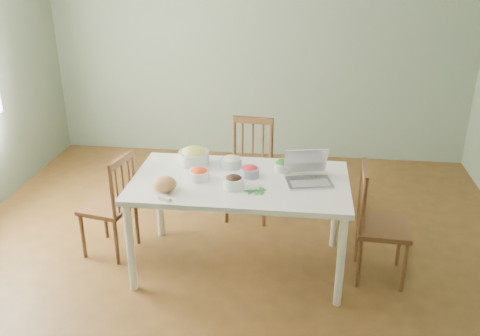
# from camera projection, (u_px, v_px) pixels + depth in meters

# --- Properties ---
(floor) EXTENTS (5.00, 5.00, 0.00)m
(floor) POSITION_uv_depth(u_px,v_px,m) (230.00, 264.00, 4.36)
(floor) COLOR #472E13
(floor) RESTS_ON ground
(wall_back) EXTENTS (5.00, 0.00, 2.70)m
(wall_back) POSITION_uv_depth(u_px,v_px,m) (259.00, 47.00, 6.09)
(wall_back) COLOR gray
(wall_back) RESTS_ON ground
(dining_table) EXTENTS (1.68, 0.94, 0.79)m
(dining_table) POSITION_uv_depth(u_px,v_px,m) (240.00, 224.00, 4.18)
(dining_table) COLOR white
(dining_table) RESTS_ON floor
(chair_far) EXTENTS (0.46, 0.44, 0.96)m
(chair_far) POSITION_uv_depth(u_px,v_px,m) (249.00, 171.00, 4.94)
(chair_far) COLOR #3E2010
(chair_far) RESTS_ON floor
(chair_left) EXTENTS (0.45, 0.47, 0.90)m
(chair_left) POSITION_uv_depth(u_px,v_px,m) (108.00, 204.00, 4.38)
(chair_left) COLOR #3E2010
(chair_left) RESTS_ON floor
(chair_right) EXTENTS (0.42, 0.44, 0.94)m
(chair_right) POSITION_uv_depth(u_px,v_px,m) (383.00, 224.00, 4.03)
(chair_right) COLOR #3E2010
(chair_right) RESTS_ON floor
(bread_boule) EXTENTS (0.19, 0.19, 0.11)m
(bread_boule) POSITION_uv_depth(u_px,v_px,m) (165.00, 184.00, 3.82)
(bread_boule) COLOR tan
(bread_boule) RESTS_ON dining_table
(butter_stick) EXTENTS (0.10, 0.06, 0.03)m
(butter_stick) POSITION_uv_depth(u_px,v_px,m) (165.00, 199.00, 3.70)
(butter_stick) COLOR #F2E9C4
(butter_stick) RESTS_ON dining_table
(bowl_squash) EXTENTS (0.28, 0.28, 0.15)m
(bowl_squash) POSITION_uv_depth(u_px,v_px,m) (194.00, 156.00, 4.28)
(bowl_squash) COLOR #DFE752
(bowl_squash) RESTS_ON dining_table
(bowl_carrot) EXTENTS (0.18, 0.18, 0.09)m
(bowl_carrot) POSITION_uv_depth(u_px,v_px,m) (199.00, 174.00, 4.02)
(bowl_carrot) COLOR #E23600
(bowl_carrot) RESTS_ON dining_table
(bowl_onion) EXTENTS (0.21, 0.21, 0.09)m
(bowl_onion) POSITION_uv_depth(u_px,v_px,m) (231.00, 162.00, 4.24)
(bowl_onion) COLOR white
(bowl_onion) RESTS_ON dining_table
(bowl_mushroom) EXTENTS (0.18, 0.18, 0.10)m
(bowl_mushroom) POSITION_uv_depth(u_px,v_px,m) (234.00, 182.00, 3.87)
(bowl_mushroom) COLOR black
(bowl_mushroom) RESTS_ON dining_table
(bowl_redpep) EXTENTS (0.17, 0.17, 0.09)m
(bowl_redpep) POSITION_uv_depth(u_px,v_px,m) (250.00, 171.00, 4.07)
(bowl_redpep) COLOR #B11522
(bowl_redpep) RESTS_ON dining_table
(bowl_broccoli) EXTENTS (0.19, 0.19, 0.09)m
(bowl_broccoli) POSITION_uv_depth(u_px,v_px,m) (283.00, 165.00, 4.17)
(bowl_broccoli) COLOR #1B6218
(bowl_broccoli) RESTS_ON dining_table
(flatbread) EXTENTS (0.20, 0.20, 0.02)m
(flatbread) POSITION_uv_depth(u_px,v_px,m) (287.00, 162.00, 4.32)
(flatbread) COLOR tan
(flatbread) RESTS_ON dining_table
(basil_bunch) EXTENTS (0.18, 0.18, 0.02)m
(basil_bunch) POSITION_uv_depth(u_px,v_px,m) (254.00, 190.00, 3.84)
(basil_bunch) COLOR #236B27
(basil_bunch) RESTS_ON dining_table
(laptop) EXTENTS (0.40, 0.38, 0.23)m
(laptop) POSITION_uv_depth(u_px,v_px,m) (310.00, 170.00, 3.92)
(laptop) COLOR silver
(laptop) RESTS_ON dining_table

